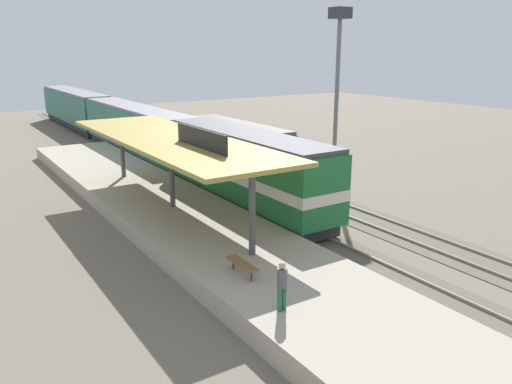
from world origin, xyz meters
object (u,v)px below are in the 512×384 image
at_px(platform_bench, 242,264).
at_px(freight_car, 236,145).
at_px(locomotive, 246,169).
at_px(passenger_carriage_rear, 75,108).
at_px(light_mast, 338,61).
at_px(person_waiting, 282,284).
at_px(passenger_carriage_front, 136,131).

distance_m(platform_bench, freight_car, 21.04).
distance_m(locomotive, passenger_carriage_rear, 38.80).
xyz_separation_m(locomotive, light_mast, (7.80, 1.12, 5.99)).
height_order(locomotive, person_waiting, locomotive).
bearing_deg(freight_car, light_mast, -67.46).
height_order(platform_bench, freight_car, freight_car).
xyz_separation_m(platform_bench, person_waiting, (-0.33, -3.02, 0.51)).
relative_size(passenger_carriage_rear, freight_car, 1.67).
bearing_deg(locomotive, platform_bench, -122.74).
relative_size(platform_bench, light_mast, 0.15).
height_order(passenger_carriage_front, freight_car, passenger_carriage_front).
bearing_deg(locomotive, light_mast, 8.17).
bearing_deg(passenger_carriage_front, platform_bench, -102.38).
distance_m(passenger_carriage_front, light_mast, 19.57).
relative_size(locomotive, freight_car, 1.20).
height_order(platform_bench, person_waiting, person_waiting).
bearing_deg(platform_bench, light_mast, 37.13).
distance_m(passenger_carriage_rear, person_waiting, 51.54).
distance_m(passenger_carriage_front, person_waiting, 31.01).
xyz_separation_m(platform_bench, passenger_carriage_rear, (6.00, 48.13, 0.97)).
distance_m(locomotive, freight_car, 9.97).
bearing_deg(freight_car, passenger_carriage_front, 116.64).
distance_m(platform_bench, light_mast, 18.69).
bearing_deg(light_mast, passenger_carriage_front, 114.80).
relative_size(freight_car, person_waiting, 7.02).
bearing_deg(person_waiting, passenger_carriage_front, 78.22).
xyz_separation_m(platform_bench, passenger_carriage_front, (6.00, 27.33, 0.97)).
distance_m(platform_bench, passenger_carriage_front, 28.00).
distance_m(locomotive, light_mast, 9.90).
xyz_separation_m(passenger_carriage_rear, person_waiting, (-6.33, -51.15, -0.46)).
xyz_separation_m(freight_car, person_waiting, (-10.93, -21.18, -0.12)).
height_order(platform_bench, passenger_carriage_front, passenger_carriage_front).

